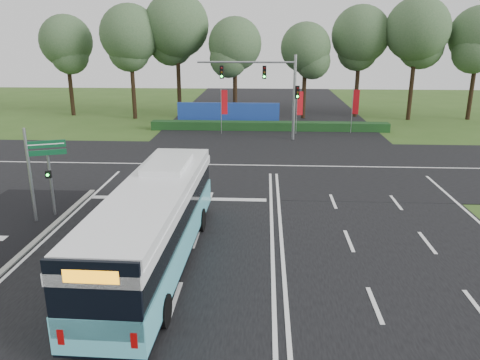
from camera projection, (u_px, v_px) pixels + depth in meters
The scene contains 14 objects.
ground at pixel (272, 240), 20.26m from camera, with size 120.00×120.00×0.00m, color #33531B.
road_main at pixel (272, 240), 20.26m from camera, with size 20.00×120.00×0.04m, color black.
road_cross at pixel (270, 166), 31.70m from camera, with size 120.00×14.00×0.05m, color black.
kerb_strip at pixel (9, 265), 17.90m from camera, with size 0.25×18.00×0.12m, color gray.
city_bus at pixel (155, 223), 17.50m from camera, with size 2.83×12.21×3.49m.
pedestrian_signal at pixel (51, 182), 22.48m from camera, with size 0.27×0.41×3.16m.
street_sign at pixel (37, 164), 21.53m from camera, with size 1.66×0.70×4.52m.
banner_flag_left at pixel (224, 105), 41.28m from camera, with size 0.59×0.08×4.00m.
banner_flag_mid at pixel (299, 106), 41.23m from camera, with size 0.57×0.15×3.87m.
banner_flag_right at pixel (355, 104), 41.41m from camera, with size 0.55×0.28×4.01m.
traffic_light_gantry at pixel (273, 84), 38.42m from camera, with size 8.41×0.28×7.00m.
hedge at pixel (269, 126), 43.51m from camera, with size 22.00×1.20×0.80m, color #153A18.
blue_hoarding at pixel (228, 114), 45.89m from camera, with size 10.00×0.30×2.20m, color #1C3C98.
eucalyptus_row at pixel (273, 35), 47.63m from camera, with size 48.32×8.34×12.81m.
Camera 1 is at (-0.40, -18.63, 8.50)m, focal length 35.00 mm.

